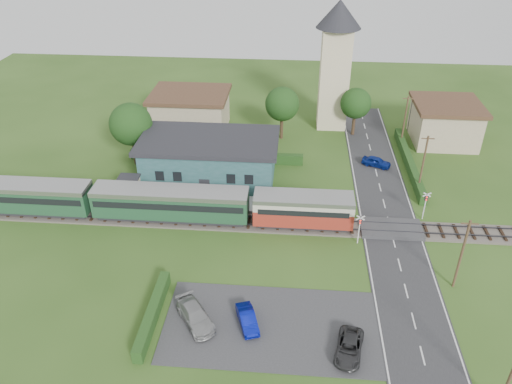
# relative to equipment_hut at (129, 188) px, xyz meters

# --- Properties ---
(ground) EXTENTS (120.00, 120.00, 0.00)m
(ground) POSITION_rel_equipment_hut_xyz_m (18.00, -5.20, -1.75)
(ground) COLOR #2D4C19
(railway_track) EXTENTS (76.00, 3.20, 0.49)m
(railway_track) POSITION_rel_equipment_hut_xyz_m (18.00, -3.20, -1.64)
(railway_track) COLOR #4C443D
(railway_track) RESTS_ON ground
(road) EXTENTS (6.00, 70.00, 0.05)m
(road) POSITION_rel_equipment_hut_xyz_m (28.00, -5.20, -1.72)
(road) COLOR #28282B
(road) RESTS_ON ground
(car_park) EXTENTS (17.00, 9.00, 0.08)m
(car_park) POSITION_rel_equipment_hut_xyz_m (16.50, -17.20, -1.71)
(car_park) COLOR #333335
(car_park) RESTS_ON ground
(crossing_deck) EXTENTS (6.20, 3.40, 0.45)m
(crossing_deck) POSITION_rel_equipment_hut_xyz_m (28.00, -3.20, -1.52)
(crossing_deck) COLOR #333335
(crossing_deck) RESTS_ON ground
(platform) EXTENTS (30.00, 3.00, 0.45)m
(platform) POSITION_rel_equipment_hut_xyz_m (8.00, 0.00, -1.52)
(platform) COLOR gray
(platform) RESTS_ON ground
(equipment_hut) EXTENTS (2.30, 2.30, 2.55)m
(equipment_hut) POSITION_rel_equipment_hut_xyz_m (0.00, 0.00, 0.00)
(equipment_hut) COLOR beige
(equipment_hut) RESTS_ON platform
(station_building) EXTENTS (16.00, 9.00, 5.30)m
(station_building) POSITION_rel_equipment_hut_xyz_m (8.00, 5.79, 0.95)
(station_building) COLOR #245351
(station_building) RESTS_ON ground
(train) EXTENTS (43.20, 2.90, 3.40)m
(train) POSITION_rel_equipment_hut_xyz_m (2.21, -3.20, 0.43)
(train) COLOR #232328
(train) RESTS_ON ground
(church_tower) EXTENTS (6.00, 6.00, 17.60)m
(church_tower) POSITION_rel_equipment_hut_xyz_m (23.00, 22.80, 8.48)
(church_tower) COLOR beige
(church_tower) RESTS_ON ground
(house_west) EXTENTS (10.80, 8.80, 5.50)m
(house_west) POSITION_rel_equipment_hut_xyz_m (3.00, 19.80, 1.04)
(house_west) COLOR tan
(house_west) RESTS_ON ground
(house_east) EXTENTS (8.80, 8.80, 5.50)m
(house_east) POSITION_rel_equipment_hut_xyz_m (38.00, 18.80, 1.05)
(house_east) COLOR tan
(house_east) RESTS_ON ground
(hedge_carpark) EXTENTS (0.80, 9.00, 1.20)m
(hedge_carpark) POSITION_rel_equipment_hut_xyz_m (7.00, -17.20, -1.15)
(hedge_carpark) COLOR #193814
(hedge_carpark) RESTS_ON ground
(hedge_roadside) EXTENTS (0.80, 18.00, 1.20)m
(hedge_roadside) POSITION_rel_equipment_hut_xyz_m (32.20, 10.80, -1.15)
(hedge_roadside) COLOR #193814
(hedge_roadside) RESTS_ON ground
(hedge_station) EXTENTS (22.00, 0.80, 1.30)m
(hedge_station) POSITION_rel_equipment_hut_xyz_m (8.00, 10.30, -1.10)
(hedge_station) COLOR #193814
(hedge_station) RESTS_ON ground
(tree_a) EXTENTS (5.20, 5.20, 8.00)m
(tree_a) POSITION_rel_equipment_hut_xyz_m (-2.00, 8.80, 3.63)
(tree_a) COLOR #332316
(tree_a) RESTS_ON ground
(tree_b) EXTENTS (4.60, 4.60, 7.34)m
(tree_b) POSITION_rel_equipment_hut_xyz_m (16.00, 17.80, 3.27)
(tree_b) COLOR #332316
(tree_b) RESTS_ON ground
(tree_c) EXTENTS (4.20, 4.20, 6.78)m
(tree_c) POSITION_rel_equipment_hut_xyz_m (26.00, 19.80, 2.91)
(tree_c) COLOR #332316
(tree_c) RESTS_ON ground
(utility_pole_a) EXTENTS (1.40, 0.22, 7.00)m
(utility_pole_a) POSITION_rel_equipment_hut_xyz_m (32.20, -23.20, 1.88)
(utility_pole_a) COLOR #473321
(utility_pole_a) RESTS_ON ground
(utility_pole_b) EXTENTS (1.40, 0.22, 7.00)m
(utility_pole_b) POSITION_rel_equipment_hut_xyz_m (32.20, -11.20, 1.88)
(utility_pole_b) COLOR #473321
(utility_pole_b) RESTS_ON ground
(utility_pole_c) EXTENTS (1.40, 0.22, 7.00)m
(utility_pole_c) POSITION_rel_equipment_hut_xyz_m (32.20, 4.80, 1.88)
(utility_pole_c) COLOR #473321
(utility_pole_c) RESTS_ON ground
(utility_pole_d) EXTENTS (1.40, 0.22, 7.00)m
(utility_pole_d) POSITION_rel_equipment_hut_xyz_m (32.20, 16.80, 1.88)
(utility_pole_d) COLOR #473321
(utility_pole_d) RESTS_ON ground
(crossing_signal_near) EXTENTS (0.84, 0.28, 3.28)m
(crossing_signal_near) POSITION_rel_equipment_hut_xyz_m (24.40, -5.61, 0.39)
(crossing_signal_near) COLOR silver
(crossing_signal_near) RESTS_ON ground
(crossing_signal_far) EXTENTS (0.84, 0.28, 3.28)m
(crossing_signal_far) POSITION_rel_equipment_hut_xyz_m (31.60, -0.81, 0.39)
(crossing_signal_far) COLOR silver
(crossing_signal_far) RESTS_ON ground
(streetlamp_west) EXTENTS (0.30, 0.30, 5.15)m
(streetlamp_west) POSITION_rel_equipment_hut_xyz_m (-4.00, 14.80, 1.29)
(streetlamp_west) COLOR #3F3F47
(streetlamp_west) RESTS_ON ground
(streetlamp_east) EXTENTS (0.30, 0.30, 5.15)m
(streetlamp_east) POSITION_rel_equipment_hut_xyz_m (34.00, 21.80, 1.29)
(streetlamp_east) COLOR #3F3F47
(streetlamp_east) RESTS_ON ground
(car_on_road) EXTENTS (3.83, 2.72, 1.21)m
(car_on_road) POSITION_rel_equipment_hut_xyz_m (28.15, 10.55, -1.09)
(car_on_road) COLOR navy
(car_on_road) RESTS_ON road
(car_park_blue) EXTENTS (2.31, 3.71, 1.15)m
(car_park_blue) POSITION_rel_equipment_hut_xyz_m (14.67, -17.20, -1.09)
(car_park_blue) COLOR #040E7D
(car_park_blue) RESTS_ON car_park
(car_park_silver) EXTENTS (4.17, 4.90, 1.35)m
(car_park_silver) POSITION_rel_equipment_hut_xyz_m (10.50, -17.28, -0.99)
(car_park_silver) COLOR #949494
(car_park_silver) RESTS_ON car_park
(car_park_dark) EXTENTS (2.66, 4.37, 1.13)m
(car_park_dark) POSITION_rel_equipment_hut_xyz_m (22.50, -19.41, -1.10)
(car_park_dark) COLOR #2B2B2D
(car_park_dark) RESTS_ON car_park
(pedestrian_near) EXTENTS (0.73, 0.57, 1.78)m
(pedestrian_near) POSITION_rel_equipment_hut_xyz_m (14.61, 0.37, -0.41)
(pedestrian_near) COLOR gray
(pedestrian_near) RESTS_ON platform
(pedestrian_far) EXTENTS (0.92, 1.03, 1.76)m
(pedestrian_far) POSITION_rel_equipment_hut_xyz_m (-0.08, -0.20, -0.42)
(pedestrian_far) COLOR gray
(pedestrian_far) RESTS_ON platform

